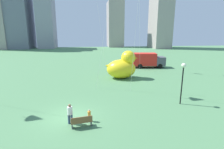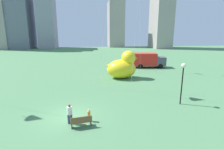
% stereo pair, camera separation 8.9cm
% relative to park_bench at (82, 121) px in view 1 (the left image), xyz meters
% --- Properties ---
extents(ground_plane, '(140.00, 140.00, 0.00)m').
position_rel_park_bench_xyz_m(ground_plane, '(-1.07, 1.86, -0.47)').
color(ground_plane, '#4C7D51').
extents(park_bench, '(1.64, 0.71, 0.90)m').
position_rel_park_bench_xyz_m(park_bench, '(0.00, 0.00, 0.00)').
color(park_bench, brown).
rests_on(park_bench, ground).
extents(person_adult, '(0.40, 0.40, 1.62)m').
position_rel_park_bench_xyz_m(person_adult, '(-0.90, 0.67, 0.42)').
color(person_adult, '#38476B').
rests_on(person_adult, ground).
extents(person_child, '(0.25, 0.25, 1.02)m').
position_rel_park_bench_xyz_m(person_child, '(0.57, 0.85, 0.09)').
color(person_child, silver).
rests_on(person_child, ground).
extents(giant_inflatable_duck, '(5.11, 3.28, 4.24)m').
position_rel_park_bench_xyz_m(giant_inflatable_duck, '(5.65, 13.94, 1.33)').
color(giant_inflatable_duck, yellow).
rests_on(giant_inflatable_duck, ground).
extents(lamppost, '(0.44, 0.44, 4.12)m').
position_rel_park_bench_xyz_m(lamppost, '(9.55, 3.28, 2.63)').
color(lamppost, black).
rests_on(lamppost, ground).
extents(box_truck, '(6.48, 2.93, 2.85)m').
position_rel_park_bench_xyz_m(box_truck, '(12.17, 21.58, 0.98)').
color(box_truck, red).
rests_on(box_truck, ground).
extents(city_skyline, '(73.05, 21.61, 38.86)m').
position_rel_park_bench_xyz_m(city_skyline, '(-7.47, 67.40, 15.47)').
color(city_skyline, '#9E938C').
rests_on(city_skyline, ground).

